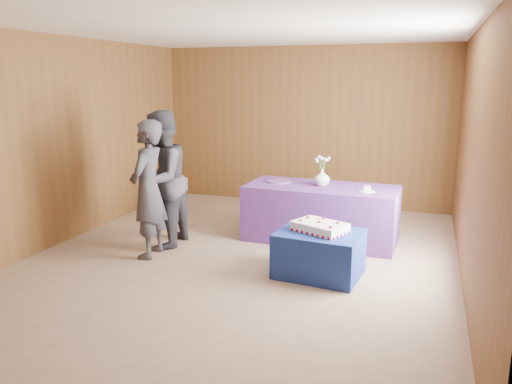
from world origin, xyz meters
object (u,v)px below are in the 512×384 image
at_px(serving_table, 321,213).
at_px(sheet_cake, 320,227).
at_px(guest_right, 161,180).
at_px(cake_table, 319,254).
at_px(guest_left, 148,190).
at_px(vase, 322,177).

relative_size(serving_table, sheet_cake, 2.92).
bearing_deg(guest_right, cake_table, 77.92).
height_order(sheet_cake, guest_left, guest_left).
bearing_deg(cake_table, guest_right, 176.52).
bearing_deg(cake_table, vase, 106.56).
distance_m(cake_table, sheet_cake, 0.30).
xyz_separation_m(guest_left, guest_right, (-0.04, 0.40, 0.04)).
relative_size(cake_table, sheet_cake, 1.31).
distance_m(cake_table, vase, 1.44).
bearing_deg(guest_left, guest_right, 178.60).
bearing_deg(guest_right, guest_left, 2.62).
height_order(cake_table, sheet_cake, sheet_cake).
bearing_deg(guest_left, cake_table, 84.47).
bearing_deg(vase, cake_table, -78.83).
relative_size(serving_table, vase, 9.01).
bearing_deg(serving_table, cake_table, -76.97).
bearing_deg(serving_table, vase, 105.58).
bearing_deg(serving_table, guest_right, -152.38).
relative_size(sheet_cake, guest_right, 0.39).
distance_m(serving_table, guest_right, 2.16).
distance_m(serving_table, guest_left, 2.32).
bearing_deg(vase, serving_table, -76.35).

